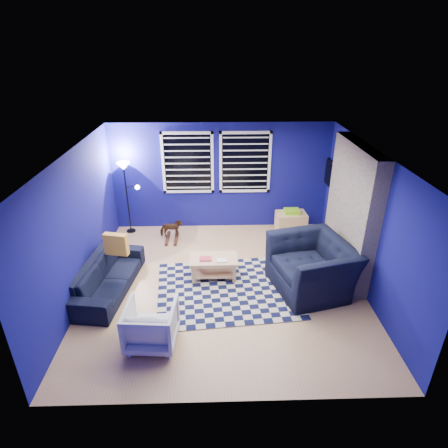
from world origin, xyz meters
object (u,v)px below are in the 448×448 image
tv (333,177)px  floor_lamp (125,176)px  coffee_table (214,263)px  armchair_bent (151,324)px  cabinet (291,224)px  rocking_horse (171,229)px  sofa (107,276)px  armchair_big (312,266)px

tv → floor_lamp: (-4.58, 0.25, -0.02)m
coffee_table → armchair_bent: bearing=-118.6°
tv → floor_lamp: size_ratio=0.59×
cabinet → armchair_bent: bearing=-132.3°
rocking_horse → cabinet: size_ratio=0.72×
rocking_horse → floor_lamp: (-0.99, 0.45, 1.10)m
tv → floor_lamp: tv is taller
sofa → rocking_horse: 2.11m
coffee_table → floor_lamp: size_ratio=0.53×
tv → sofa: size_ratio=0.51×
floor_lamp → armchair_big: bearing=-32.6°
tv → sofa: (-4.55, -2.08, -1.11)m
tv → armchair_bent: (-3.56, -3.43, -1.06)m
armchair_big → floor_lamp: floor_lamp is taller
armchair_big → rocking_horse: 3.32m
sofa → floor_lamp: size_ratio=1.16×
cabinet → rocking_horse: bearing=179.8°
tv → armchair_big: size_ratio=0.70×
armchair_big → coffee_table: 1.81m
armchair_big → cabinet: size_ratio=2.04×
sofa → cabinet: bearing=-53.3°
armchair_bent → coffee_table: bearing=-114.4°
sofa → floor_lamp: (-0.03, 2.32, 1.10)m
coffee_table → cabinet: size_ratio=1.29×
coffee_table → sofa: bearing=-169.8°
armchair_bent → floor_lamp: 3.95m
armchair_big → coffee_table: armchair_big is taller
armchair_bent → floor_lamp: size_ratio=0.44×
sofa → armchair_big: bearing=-82.8°
tv → rocking_horse: (-3.58, -0.20, -1.12)m
coffee_table → cabinet: 2.46m
tv → armchair_big: 2.48m
rocking_horse → armchair_big: bearing=-136.0°
coffee_table → floor_lamp: 2.97m
tv → armchair_bent: 5.05m
armchair_bent → rocking_horse: size_ratio=1.50×
tv → armchair_bent: size_ratio=1.33×
cabinet → floor_lamp: bearing=172.1°
armchair_big → floor_lamp: (-3.70, 2.36, 0.92)m
sofa → cabinet: (3.70, 2.04, 0.00)m
tv → cabinet: size_ratio=1.44×
armchair_big → armchair_bent: size_ratio=1.90×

